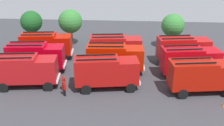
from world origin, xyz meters
name	(u,v)px	position (x,y,z in m)	size (l,w,h in m)	color
ground_plane	(112,73)	(0.00, 0.00, 0.00)	(56.45, 56.45, 0.00)	#38383D
fire_truck_0	(25,69)	(-9.48, -4.36, 2.15)	(7.45, 3.48, 3.88)	#AD1315
fire_truck_1	(106,71)	(-0.34, -4.09, 2.15)	(7.49, 3.63, 3.88)	#AA100D
fire_truck_2	(201,75)	(9.95, -4.30, 2.15)	(7.48, 3.61, 3.88)	#AA1207
fire_truck_3	(36,56)	(-9.69, -0.19, 2.15)	(7.41, 3.34, 3.88)	#B60314
fire_truck_4	(115,57)	(0.33, 0.09, 2.15)	(7.33, 3.10, 3.88)	#B51602
fire_truck_5	(190,60)	(9.55, -0.14, 2.15)	(7.49, 3.66, 3.88)	#BA0710
fire_truck_6	(46,45)	(-9.74, 4.30, 2.15)	(7.43, 3.42, 3.88)	#B71105
fire_truck_7	(115,47)	(0.16, 3.98, 2.15)	(7.44, 3.44, 3.88)	#AE1514
fire_truck_8	(183,48)	(9.42, 4.11, 2.15)	(7.49, 3.65, 3.88)	#B81010
firefighter_0	(64,88)	(-4.64, -6.17, 0.93)	(0.48, 0.45, 1.67)	black
firefighter_1	(178,63)	(8.50, 1.82, 0.91)	(0.37, 0.48, 1.63)	black
firefighter_2	(64,83)	(-5.00, -4.99, 0.95)	(0.31, 0.46, 1.69)	black
tree_0	(31,22)	(-14.20, 11.06, 3.71)	(3.56, 3.56, 5.51)	brown
tree_1	(70,21)	(-7.56, 10.63, 3.99)	(3.83, 3.83, 5.93)	brown
tree_2	(173,26)	(8.75, 10.29, 3.73)	(3.58, 3.58, 5.55)	brown
traffic_cone_0	(88,77)	(-2.81, -2.08, 0.30)	(0.41, 0.41, 0.59)	#F2600C
traffic_cone_1	(224,104)	(11.84, -7.01, 0.29)	(0.40, 0.40, 0.58)	#F2600C
traffic_cone_2	(54,50)	(-9.66, 7.20, 0.29)	(0.40, 0.40, 0.58)	#F2600C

